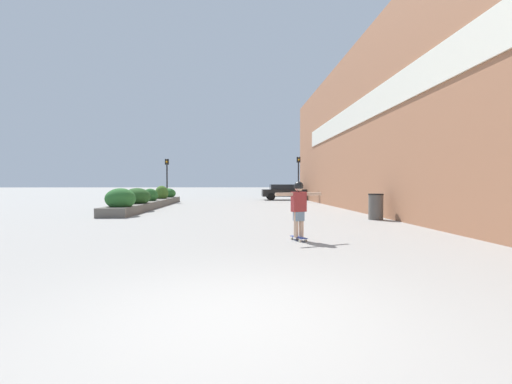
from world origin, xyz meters
The scene contains 10 objects.
ground_plane centered at (0.00, 0.00, 0.00)m, with size 300.00×300.00×0.00m, color gray.
building_wall_right centered at (6.51, 11.37, 4.43)m, with size 0.67×37.12×8.85m.
planter_box centered at (-5.33, 17.42, 0.47)m, with size 1.44×13.67×1.32m.
skateboard centered at (1.57, 4.96, 0.07)m, with size 0.38×0.62×0.09m.
skateboarder centered at (1.57, 4.96, 0.95)m, with size 1.26×0.53×1.41m.
trash_bin centered at (5.60, 9.88, 0.53)m, with size 0.60×0.60×1.05m.
car_leftmost centered at (15.52, 30.29, 0.79)m, with size 4.46×1.92×1.49m.
car_center_left centered at (4.20, 27.27, 0.75)m, with size 3.92×1.92×1.41m.
traffic_light_left centered at (-5.57, 23.89, 2.34)m, with size 0.28×0.30×3.44m.
traffic_light_right centered at (4.97, 23.86, 2.47)m, with size 0.28×0.30×3.64m.
Camera 1 is at (0.01, -3.61, 1.43)m, focal length 24.00 mm.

